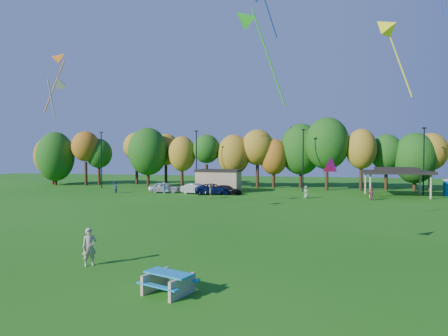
% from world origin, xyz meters
% --- Properties ---
extents(ground, '(160.00, 160.00, 0.00)m').
position_xyz_m(ground, '(0.00, 0.00, 0.00)').
color(ground, '#19600F').
rests_on(ground, ground).
extents(tree_line, '(93.57, 10.55, 11.15)m').
position_xyz_m(tree_line, '(-1.03, 45.51, 5.91)').
color(tree_line, black).
rests_on(tree_line, ground).
extents(lamp_posts, '(64.50, 0.25, 9.09)m').
position_xyz_m(lamp_posts, '(2.00, 40.00, 4.90)').
color(lamp_posts, black).
rests_on(lamp_posts, ground).
extents(utility_building, '(6.30, 4.30, 3.25)m').
position_xyz_m(utility_building, '(-10.00, 38.00, 1.64)').
color(utility_building, tan).
rests_on(utility_building, ground).
extents(pavilion, '(8.20, 6.20, 3.77)m').
position_xyz_m(pavilion, '(14.00, 37.00, 3.23)').
color(pavilion, tan).
rests_on(pavilion, ground).
extents(picnic_table, '(2.35, 2.15, 0.83)m').
position_xyz_m(picnic_table, '(-2.00, -3.77, 0.49)').
color(picnic_table, tan).
rests_on(picnic_table, ground).
extents(kite_flyer, '(0.80, 0.78, 1.86)m').
position_xyz_m(kite_flyer, '(-7.18, -0.95, 0.93)').
color(kite_flyer, tan).
rests_on(kite_flyer, ground).
extents(car_a, '(4.57, 2.23, 1.50)m').
position_xyz_m(car_a, '(-17.19, 34.88, 0.75)').
color(car_a, silver).
rests_on(car_a, ground).
extents(car_b, '(4.59, 2.85, 1.43)m').
position_xyz_m(car_b, '(-12.30, 34.16, 0.71)').
color(car_b, '#A6A5AA').
rests_on(car_b, ground).
extents(car_c, '(5.65, 3.44, 1.46)m').
position_xyz_m(car_c, '(-9.73, 34.15, 0.73)').
color(car_c, '#0B1443').
rests_on(car_c, ground).
extents(car_d, '(4.60, 2.80, 1.25)m').
position_xyz_m(car_d, '(-8.06, 34.51, 0.62)').
color(car_d, black).
rests_on(car_d, ground).
extents(far_person_0, '(0.91, 0.88, 1.57)m').
position_xyz_m(far_person_0, '(2.59, 31.95, 0.79)').
color(far_person_0, '#709264').
rests_on(far_person_0, ground).
extents(far_person_1, '(0.79, 0.94, 1.72)m').
position_xyz_m(far_person_1, '(-23.81, 32.72, 0.86)').
color(far_person_1, '#414C8F').
rests_on(far_person_1, ground).
extents(far_person_2, '(0.65, 1.00, 1.59)m').
position_xyz_m(far_person_2, '(-8.88, 28.93, 0.79)').
color(far_person_2, '#6B8A54').
rests_on(far_person_2, ground).
extents(far_person_3, '(0.72, 1.52, 1.58)m').
position_xyz_m(far_person_3, '(10.23, 31.72, 0.79)').
color(far_person_3, '#963E53').
rests_on(far_person_3, ground).
extents(far_person_5, '(0.92, 1.17, 1.58)m').
position_xyz_m(far_person_5, '(-16.78, 33.68, 0.79)').
color(far_person_5, '#4E7BAD').
rests_on(far_person_5, ground).
extents(kite_1, '(1.21, 2.18, 3.46)m').
position_xyz_m(kite_1, '(-16.01, 9.44, 11.09)').
color(kite_1, '#B5B5B5').
extents(kite_5, '(2.90, 2.25, 5.33)m').
position_xyz_m(kite_5, '(-17.81, 12.15, 13.69)').
color(kite_5, orange).
extents(kite_6, '(3.08, 2.52, 5.51)m').
position_xyz_m(kite_6, '(7.91, 9.51, 13.78)').
color(kite_6, yellow).
extents(kite_9, '(4.26, 2.35, 7.42)m').
position_xyz_m(kite_9, '(-1.43, 9.99, 15.15)').
color(kite_9, green).
extents(kite_14, '(1.25, 1.45, 1.20)m').
position_xyz_m(kite_14, '(4.43, 4.30, 5.00)').
color(kite_14, '#CC0B61').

